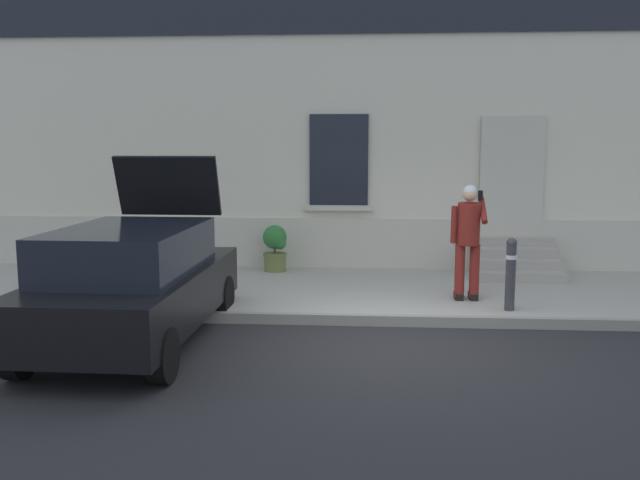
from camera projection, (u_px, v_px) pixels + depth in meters
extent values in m
plane|color=#232326|center=(385.00, 345.00, 8.55)|extent=(80.00, 80.00, 0.00)
cube|color=#99968E|center=(381.00, 292.00, 11.31)|extent=(24.00, 3.60, 0.15)
cube|color=gray|center=(383.00, 320.00, 9.47)|extent=(24.00, 0.12, 0.15)
cube|color=beige|center=(381.00, 79.00, 13.26)|extent=(24.00, 1.40, 7.50)
cube|color=#BCB7A8|center=(380.00, 247.00, 13.00)|extent=(24.00, 0.08, 1.10)
cube|color=black|center=(511.00, 180.00, 12.64)|extent=(1.00, 0.08, 2.10)
cube|color=#BCB7A8|center=(512.00, 177.00, 12.61)|extent=(1.16, 0.06, 2.24)
cube|color=black|center=(339.00, 160.00, 12.81)|extent=(1.10, 0.06, 1.70)
cube|color=#BCB7A8|center=(339.00, 208.00, 12.91)|extent=(1.30, 0.12, 0.10)
cube|color=#9E998E|center=(521.00, 277.00, 11.79)|extent=(1.54, 0.32, 0.16)
cube|color=#9E998E|center=(517.00, 269.00, 12.09)|extent=(1.54, 0.32, 0.32)
cube|color=#9E998E|center=(513.00, 261.00, 12.40)|extent=(1.54, 0.32, 0.48)
cube|color=#9E998E|center=(510.00, 254.00, 12.70)|extent=(1.54, 0.32, 0.64)
cube|color=black|center=(135.00, 295.00, 8.57)|extent=(1.82, 4.03, 0.64)
cube|color=black|center=(129.00, 250.00, 8.34)|extent=(1.58, 2.42, 0.56)
cube|color=black|center=(182.00, 281.00, 10.59)|extent=(1.66, 0.13, 0.20)
cube|color=yellow|center=(182.00, 269.00, 10.56)|extent=(0.52, 0.03, 0.12)
cube|color=#B21414|center=(133.00, 252.00, 10.59)|extent=(0.16, 0.04, 0.18)
cube|color=#B21414|center=(229.00, 253.00, 10.45)|extent=(0.16, 0.04, 0.18)
cube|color=black|center=(168.00, 186.00, 9.82)|extent=(1.49, 0.39, 0.87)
cylinder|color=black|center=(18.00, 352.00, 7.30)|extent=(0.21, 0.60, 0.60)
cylinder|color=black|center=(163.00, 356.00, 7.16)|extent=(0.21, 0.60, 0.60)
cylinder|color=black|center=(117.00, 295.00, 10.06)|extent=(0.21, 0.60, 0.60)
cylinder|color=black|center=(223.00, 297.00, 9.93)|extent=(0.21, 0.60, 0.60)
cylinder|color=#333338|center=(510.00, 278.00, 9.67)|extent=(0.14, 0.14, 0.95)
sphere|color=#333338|center=(512.00, 243.00, 9.60)|extent=(0.15, 0.15, 0.15)
cylinder|color=silver|center=(511.00, 257.00, 9.63)|extent=(0.15, 0.15, 0.06)
cylinder|color=#333338|center=(198.00, 273.00, 9.99)|extent=(0.14, 0.14, 0.95)
sphere|color=#333338|center=(197.00, 240.00, 9.92)|extent=(0.15, 0.15, 0.15)
cylinder|color=silver|center=(198.00, 253.00, 9.95)|extent=(0.15, 0.15, 0.06)
cylinder|color=maroon|center=(460.00, 271.00, 10.32)|extent=(0.15, 0.15, 0.82)
cube|color=black|center=(458.00, 296.00, 10.44)|extent=(0.12, 0.28, 0.10)
cylinder|color=maroon|center=(474.00, 271.00, 10.30)|extent=(0.15, 0.15, 0.82)
cube|color=black|center=(473.00, 296.00, 10.42)|extent=(0.12, 0.28, 0.10)
cylinder|color=maroon|center=(469.00, 224.00, 10.19)|extent=(0.34, 0.39, 0.64)
sphere|color=tan|center=(470.00, 194.00, 10.09)|extent=(0.22, 0.22, 0.22)
sphere|color=silver|center=(470.00, 192.00, 10.09)|extent=(0.21, 0.21, 0.21)
cylinder|color=maroon|center=(454.00, 225.00, 10.18)|extent=(0.09, 0.13, 0.57)
cylinder|color=maroon|center=(483.00, 210.00, 10.12)|extent=(0.09, 0.44, 0.39)
cube|color=black|center=(480.00, 196.00, 10.06)|extent=(0.07, 0.02, 0.15)
cylinder|color=#2D2D30|center=(134.00, 259.00, 13.03)|extent=(0.40, 0.40, 0.34)
cylinder|color=#2D2D30|center=(134.00, 252.00, 13.01)|extent=(0.44, 0.44, 0.05)
cylinder|color=#47331E|center=(134.00, 244.00, 12.99)|extent=(0.04, 0.04, 0.24)
sphere|color=#387F33|center=(133.00, 235.00, 12.96)|extent=(0.44, 0.44, 0.44)
sphere|color=#387F33|center=(138.00, 240.00, 12.92)|extent=(0.24, 0.24, 0.24)
cylinder|color=#606B38|center=(275.00, 262.00, 12.71)|extent=(0.40, 0.40, 0.34)
cylinder|color=#606B38|center=(275.00, 255.00, 12.69)|extent=(0.44, 0.44, 0.05)
cylinder|color=#47331E|center=(275.00, 247.00, 12.67)|extent=(0.04, 0.04, 0.24)
sphere|color=#286B2D|center=(275.00, 237.00, 12.65)|extent=(0.44, 0.44, 0.44)
sphere|color=#286B2D|center=(280.00, 243.00, 12.60)|extent=(0.24, 0.24, 0.24)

